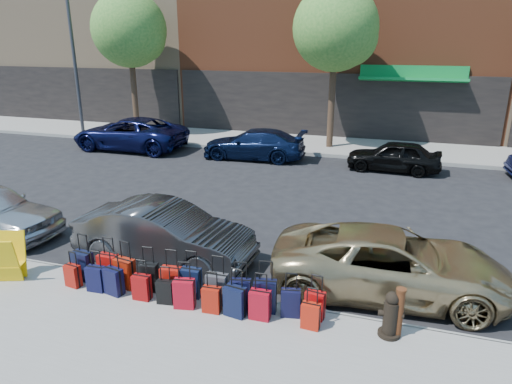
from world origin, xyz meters
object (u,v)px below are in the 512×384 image
(streetlight, at_px, (76,47))
(car_near_2, at_px, (391,263))
(display_rack, at_px, (8,258))
(car_far_1, at_px, (254,144))
(bollard, at_px, (399,312))
(suitcase_front_5, at_px, (191,282))
(fire_hydrant, at_px, (391,316))
(tree_left, at_px, (132,32))
(car_near_1, at_px, (164,234))
(car_far_0, at_px, (130,134))
(car_far_2, at_px, (394,156))
(tree_center, at_px, (339,31))

(streetlight, height_order, car_near_2, streetlight)
(display_rack, xyz_separation_m, car_far_1, (1.61, 12.05, 0.01))
(car_far_1, bearing_deg, bollard, 26.48)
(car_near_2, bearing_deg, suitcase_front_5, 109.06)
(streetlight, bearing_deg, fire_hydrant, -39.51)
(display_rack, relative_size, car_near_2, 0.21)
(fire_hydrant, bearing_deg, suitcase_front_5, 173.63)
(fire_hydrant, distance_m, bollard, 0.15)
(tree_left, relative_size, display_rack, 7.15)
(car_near_2, bearing_deg, car_near_1, 87.64)
(tree_left, relative_size, car_near_1, 1.69)
(car_far_0, bearing_deg, car_far_1, 90.75)
(car_far_1, bearing_deg, suitcase_front_5, 9.46)
(display_rack, height_order, car_near_1, car_near_1)
(suitcase_front_5, relative_size, car_far_0, 0.18)
(car_near_2, relative_size, car_far_2, 1.34)
(display_rack, distance_m, car_near_2, 8.09)
(tree_left, xyz_separation_m, tree_center, (10.50, 0.00, 0.00))
(tree_left, height_order, car_far_2, tree_left)
(tree_center, bearing_deg, tree_left, 180.00)
(suitcase_front_5, height_order, car_far_2, car_far_2)
(display_rack, height_order, car_far_1, car_far_1)
(display_rack, xyz_separation_m, car_far_2, (7.57, 11.84, -0.03))
(fire_hydrant, xyz_separation_m, car_far_1, (-6.23, 11.62, 0.11))
(car_near_2, height_order, car_far_0, car_far_0)
(car_far_1, bearing_deg, streetlight, -103.52)
(tree_center, bearing_deg, car_near_1, -99.15)
(suitcase_front_5, bearing_deg, car_far_0, 125.21)
(car_far_0, relative_size, car_far_1, 1.21)
(streetlight, distance_m, car_far_0, 6.08)
(car_far_2, bearing_deg, tree_center, -133.10)
(tree_left, xyz_separation_m, suitcase_front_5, (9.81, -14.26, -4.96))
(display_rack, bearing_deg, streetlight, 101.83)
(suitcase_front_5, height_order, display_rack, display_rack)
(display_rack, bearing_deg, suitcase_front_5, -11.98)
(tree_left, xyz_separation_m, bollard, (13.79, -14.37, -4.78))
(tree_left, relative_size, car_near_2, 1.49)
(tree_center, distance_m, car_near_1, 13.78)
(tree_left, xyz_separation_m, car_far_0, (1.21, -2.84, -4.65))
(display_rack, distance_m, car_far_0, 12.84)
(car_near_1, bearing_deg, car_far_2, -24.68)
(fire_hydrant, distance_m, display_rack, 7.86)
(fire_hydrant, xyz_separation_m, car_near_1, (-5.22, 1.60, 0.16))
(tree_center, height_order, car_far_2, tree_center)
(display_rack, height_order, car_near_2, car_near_2)
(streetlight, distance_m, car_near_2, 20.78)
(suitcase_front_5, relative_size, car_far_2, 0.27)
(fire_hydrant, height_order, car_far_0, car_far_0)
(fire_hydrant, bearing_deg, car_far_1, 113.81)
(tree_center, relative_size, car_far_1, 1.60)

